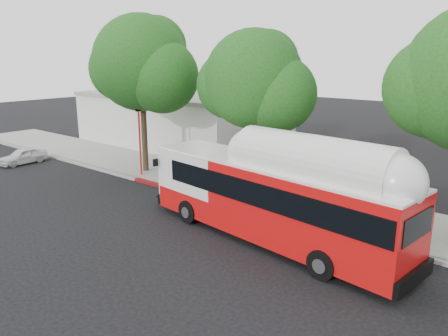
% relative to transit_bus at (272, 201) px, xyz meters
% --- Properties ---
extents(ground, '(120.00, 120.00, 0.00)m').
position_rel_transit_bus_xyz_m(ground, '(-3.11, -1.68, -1.72)').
color(ground, black).
rests_on(ground, ground).
extents(sidewalk, '(60.00, 5.00, 0.15)m').
position_rel_transit_bus_xyz_m(sidewalk, '(-3.11, 4.82, -1.64)').
color(sidewalk, gray).
rests_on(sidewalk, ground).
extents(curb_strip, '(60.00, 0.30, 0.15)m').
position_rel_transit_bus_xyz_m(curb_strip, '(-3.11, 2.22, -1.64)').
color(curb_strip, gray).
rests_on(curb_strip, ground).
extents(red_curb_segment, '(10.00, 0.32, 0.16)m').
position_rel_transit_bus_xyz_m(red_curb_segment, '(-6.11, 2.22, -1.64)').
color(red_curb_segment, maroon).
rests_on(red_curb_segment, ground).
extents(street_tree_left, '(6.67, 5.80, 9.74)m').
position_rel_transit_bus_xyz_m(street_tree_left, '(-11.64, 3.88, 4.89)').
color(street_tree_left, '#2D2116').
rests_on(street_tree_left, ground).
extents(street_tree_mid, '(5.75, 5.00, 8.62)m').
position_rel_transit_bus_xyz_m(street_tree_mid, '(-3.70, 4.38, 4.19)').
color(street_tree_mid, '#2D2116').
rests_on(street_tree_mid, ground).
extents(low_commercial_bldg, '(16.20, 10.20, 4.25)m').
position_rel_transit_bus_xyz_m(low_commercial_bldg, '(-17.11, 12.32, 0.43)').
color(low_commercial_bldg, silver).
rests_on(low_commercial_bldg, ground).
extents(transit_bus, '(12.62, 3.86, 3.68)m').
position_rel_transit_bus_xyz_m(transit_bus, '(0.00, 0.00, 0.00)').
color(transit_bus, red).
rests_on(transit_bus, ground).
extents(parked_car, '(3.23, 1.39, 1.09)m').
position_rel_transit_bus_xyz_m(parked_car, '(-20.46, -0.04, -1.18)').
color(parked_car, silver).
rests_on(parked_car, ground).
extents(signal_pole, '(0.12, 0.41, 4.29)m').
position_rel_transit_bus_xyz_m(signal_pole, '(-11.53, 2.96, 0.48)').
color(signal_pole, red).
rests_on(signal_pole, ground).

